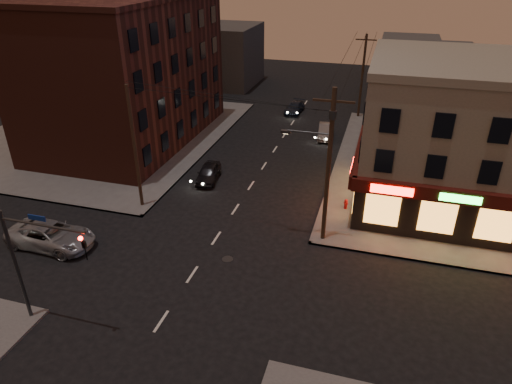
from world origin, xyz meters
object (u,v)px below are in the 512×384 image
at_px(sedan_near, 208,173).
at_px(fire_hydrant, 346,203).
at_px(sedan_mid, 326,131).
at_px(sedan_far, 295,108).
at_px(suv_cross, 51,235).

distance_m(sedan_near, fire_hydrant, 11.60).
xyz_separation_m(sedan_near, fire_hydrant, (11.45, -1.84, -0.10)).
bearing_deg(sedan_mid, sedan_far, 117.97).
relative_size(sedan_mid, sedan_far, 1.01).
bearing_deg(sedan_far, sedan_mid, -51.80).
xyz_separation_m(sedan_near, sedan_mid, (7.84, 12.55, 0.01)).
bearing_deg(sedan_far, fire_hydrant, -64.44).
distance_m(sedan_mid, sedan_far, 8.48).
bearing_deg(suv_cross, sedan_near, -26.08).
xyz_separation_m(sedan_far, fire_hydrant, (8.34, -21.43, -0.03)).
xyz_separation_m(suv_cross, fire_hydrant, (17.60, 9.87, -0.23)).
distance_m(suv_cross, sedan_near, 13.22).
distance_m(suv_cross, sedan_mid, 28.00).
relative_size(sedan_near, fire_hydrant, 5.13).
bearing_deg(sedan_near, fire_hydrant, -17.00).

